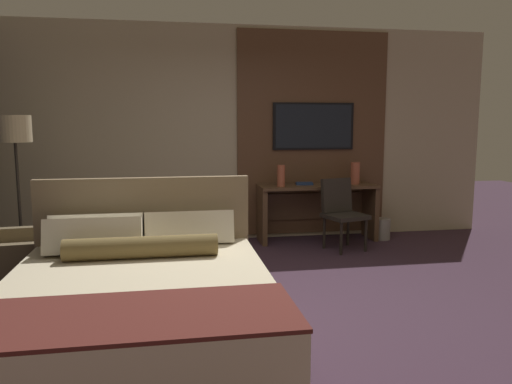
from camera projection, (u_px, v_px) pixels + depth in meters
The scene contains 12 objects.
ground_plane at pixel (266, 308), 4.22m from camera, with size 16.00×16.00×0.00m, color #3D2838.
wall_back_tv_panel at pixel (239, 134), 6.58m from camera, with size 7.20×0.09×2.80m.
bed at pixel (139, 302), 3.48m from camera, with size 1.83×2.17×1.08m.
desk at pixel (317, 203), 6.61m from camera, with size 1.55×0.50×0.74m.
tv at pixel (313, 126), 6.66m from camera, with size 1.11×0.04×0.62m.
desk_chair at pixel (341, 208), 6.14m from camera, with size 0.56×0.56×0.87m.
armchair_by_window at pixel (1, 265), 4.60m from camera, with size 0.89×0.91×0.76m.
floor_lamp at pixel (15, 141), 5.22m from camera, with size 0.34×0.34×1.63m.
vase_tall at pixel (281, 176), 6.37m from camera, with size 0.10×0.10×0.28m.
vase_short at pixel (355, 173), 6.62m from camera, with size 0.12×0.12×0.29m.
book at pixel (304, 183), 6.57m from camera, with size 0.24×0.18×0.03m.
waste_bin at pixel (382, 229), 6.68m from camera, with size 0.22×0.22×0.28m.
Camera 1 is at (-0.78, -3.96, 1.56)m, focal length 35.00 mm.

